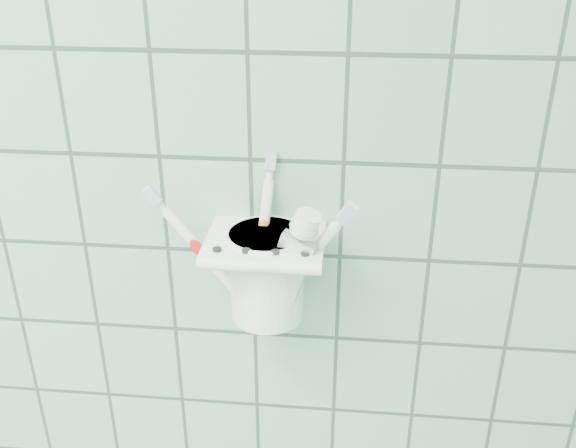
{
  "coord_description": "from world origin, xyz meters",
  "views": [
    {
      "loc": [
        0.73,
        0.54,
        1.62
      ],
      "look_at": [
        0.67,
        1.1,
        1.34
      ],
      "focal_mm": 40.0,
      "sensor_mm": 36.0,
      "label": 1
    }
  ],
  "objects_px": {
    "toothbrush_orange": "(270,231)",
    "toothpaste_tube": "(271,251)",
    "holder_bracket": "(265,244)",
    "toothbrush_pink": "(246,237)",
    "toothbrush_blue": "(252,239)",
    "cup": "(267,272)"
  },
  "relations": [
    {
      "from": "toothbrush_orange",
      "to": "toothpaste_tube",
      "type": "bearing_deg",
      "value": -77.14
    },
    {
      "from": "holder_bracket",
      "to": "toothbrush_pink",
      "type": "bearing_deg",
      "value": 165.97
    },
    {
      "from": "toothbrush_blue",
      "to": "toothpaste_tube",
      "type": "relative_size",
      "value": 1.16
    },
    {
      "from": "holder_bracket",
      "to": "toothbrush_orange",
      "type": "distance_m",
      "value": 0.02
    },
    {
      "from": "toothbrush_orange",
      "to": "cup",
      "type": "bearing_deg",
      "value": -98.58
    },
    {
      "from": "toothbrush_blue",
      "to": "toothbrush_orange",
      "type": "distance_m",
      "value": 0.03
    },
    {
      "from": "toothbrush_pink",
      "to": "toothbrush_orange",
      "type": "distance_m",
      "value": 0.03
    },
    {
      "from": "toothbrush_pink",
      "to": "toothbrush_blue",
      "type": "bearing_deg",
      "value": -68.92
    },
    {
      "from": "toothbrush_pink",
      "to": "cup",
      "type": "bearing_deg",
      "value": -29.61
    },
    {
      "from": "cup",
      "to": "toothbrush_orange",
      "type": "xyz_separation_m",
      "value": [
        0.0,
        0.01,
        0.05
      ]
    },
    {
      "from": "toothpaste_tube",
      "to": "toothbrush_pink",
      "type": "bearing_deg",
      "value": 164.98
    },
    {
      "from": "cup",
      "to": "toothbrush_pink",
      "type": "relative_size",
      "value": 0.62
    },
    {
      "from": "cup",
      "to": "toothpaste_tube",
      "type": "distance_m",
      "value": 0.04
    },
    {
      "from": "toothpaste_tube",
      "to": "toothbrush_orange",
      "type": "bearing_deg",
      "value": 112.81
    },
    {
      "from": "cup",
      "to": "toothbrush_pink",
      "type": "xyz_separation_m",
      "value": [
        -0.02,
        0.0,
        0.04
      ]
    },
    {
      "from": "toothbrush_orange",
      "to": "holder_bracket",
      "type": "bearing_deg",
      "value": -96.97
    },
    {
      "from": "toothbrush_pink",
      "to": "toothpaste_tube",
      "type": "distance_m",
      "value": 0.03
    },
    {
      "from": "cup",
      "to": "toothbrush_blue",
      "type": "xyz_separation_m",
      "value": [
        -0.01,
        -0.01,
        0.04
      ]
    },
    {
      "from": "toothbrush_blue",
      "to": "toothbrush_pink",
      "type": "bearing_deg",
      "value": 137.22
    },
    {
      "from": "toothpaste_tube",
      "to": "cup",
      "type": "bearing_deg",
      "value": 128.02
    },
    {
      "from": "holder_bracket",
      "to": "toothbrush_blue",
      "type": "bearing_deg",
      "value": -172.46
    },
    {
      "from": "cup",
      "to": "toothbrush_orange",
      "type": "height_order",
      "value": "toothbrush_orange"
    }
  ]
}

